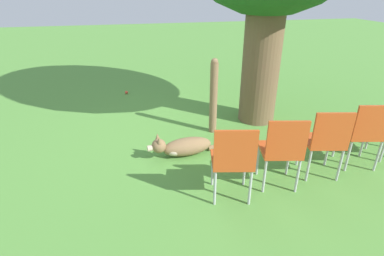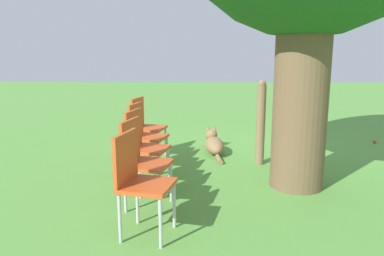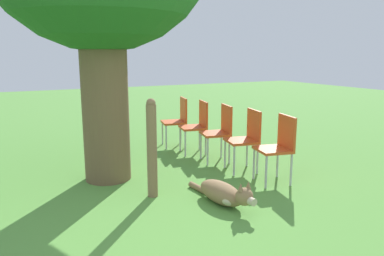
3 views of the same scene
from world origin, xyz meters
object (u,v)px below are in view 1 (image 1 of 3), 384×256
fence_post (214,96)px  red_chair_3 (365,131)px  tennis_ball (126,92)px  red_chair_2 (326,139)px  red_chair_1 (282,148)px  dog (183,147)px  red_chair_0 (233,158)px

fence_post → red_chair_3: 2.13m
tennis_ball → fence_post: bearing=31.1°
red_chair_2 → red_chair_1: bearing=110.1°
dog → red_chair_2: bearing=144.0°
red_chair_0 → red_chair_3: 1.87m
red_chair_2 → tennis_ball: 4.42m
red_chair_3 → red_chair_2: bearing=110.1°
dog → fence_post: bearing=-140.7°
dog → red_chair_3: size_ratio=1.32×
red_chair_0 → red_chair_2: same height
red_chair_0 → tennis_ball: red_chair_0 is taller
fence_post → red_chair_0: fence_post is taller
red_chair_0 → red_chair_2: (-0.17, 1.23, 0.00)m
red_chair_2 → tennis_ball: red_chair_2 is taller
dog → tennis_ball: size_ratio=17.79×
red_chair_1 → tennis_ball: bearing=35.7°
red_chair_0 → red_chair_3: (-0.26, 1.85, 0.00)m
red_chair_3 → red_chair_1: bearing=110.1°
red_chair_3 → tennis_ball: bearing=50.5°
red_chair_0 → red_chair_1: same height
red_chair_1 → tennis_ball: (-3.83, -1.67, -0.50)m
fence_post → dog: bearing=-44.1°
dog → fence_post: fence_post is taller
red_chair_1 → tennis_ball: size_ratio=13.45×
red_chair_2 → red_chair_3: size_ratio=1.00×
red_chair_1 → fence_post: bearing=23.7°
red_chair_1 → red_chair_2: same height
fence_post → red_chair_1: bearing=11.7°
red_chair_3 → tennis_ball: 4.70m
red_chair_2 → red_chair_3: bearing=-69.9°
dog → red_chair_3: red_chair_3 is taller
red_chair_1 → red_chair_3: 1.24m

